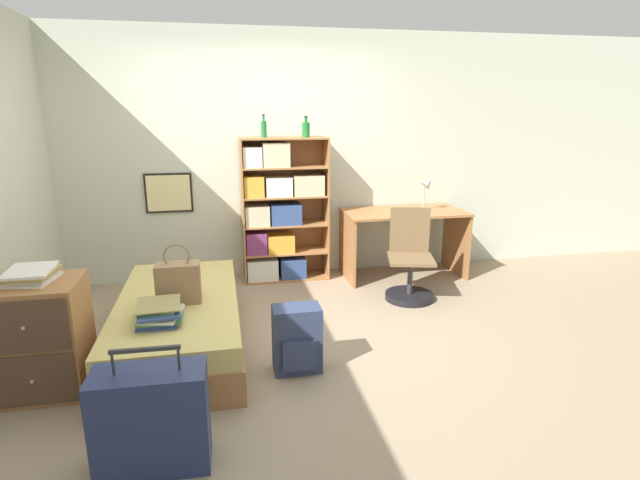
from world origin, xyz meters
name	(u,v)px	position (x,y,z in m)	size (l,w,h in m)	color
ground_plane	(281,337)	(0.00, 0.00, 0.00)	(14.00, 14.00, 0.00)	gray
wall_back	(259,157)	(0.00, 1.67, 1.30)	(10.00, 0.09, 2.60)	beige
bed	(179,322)	(-0.78, 0.02, 0.20)	(0.92, 1.88, 0.40)	#A36B3D
handbag	(178,282)	(-0.76, -0.08, 0.56)	(0.32, 0.17, 0.45)	#93704C
book_stack_on_bed	(160,313)	(-0.87, -0.43, 0.46)	(0.31, 0.38, 0.13)	#334C84
suitcase	(152,419)	(-0.82, -1.37, 0.27)	(0.57, 0.28, 0.67)	navy
dresser	(41,337)	(-1.60, -0.46, 0.37)	(0.54, 0.50, 0.74)	#A36B3D
magazine_pile_on_dresser	(30,275)	(-1.62, -0.43, 0.79)	(0.32, 0.35, 0.08)	silver
bookcase	(278,212)	(0.16, 1.45, 0.74)	(0.90, 0.33, 1.51)	#A36B3D
bottle_green	(264,129)	(0.04, 1.47, 1.60)	(0.06, 0.06, 0.23)	#1E6B2D
bottle_brown	(306,129)	(0.47, 1.42, 1.60)	(0.08, 0.08, 0.21)	#1E6B2D
desk	(403,230)	(1.51, 1.28, 0.52)	(1.30, 0.67, 0.73)	#A36B3D
desk_lamp	(427,188)	(1.75, 1.27, 0.98)	(0.19, 0.14, 0.38)	#ADA89E
desk_chair	(410,271)	(1.34, 0.63, 0.27)	(0.52, 0.52, 0.87)	black
backpack	(297,339)	(0.05, -0.54, 0.23)	(0.33, 0.24, 0.47)	#2D3856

